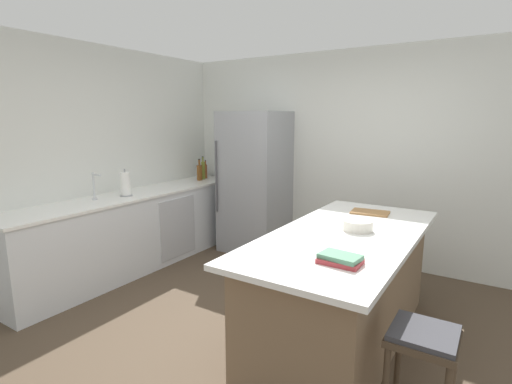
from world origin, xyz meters
The scene contains 16 objects.
ground_plane centered at (0.00, 0.00, 0.00)m, with size 7.20×7.20×0.00m, color #4C3D2D.
wall_rear centered at (0.00, 2.25, 1.30)m, with size 6.00×0.10×2.60m, color silver.
wall_left centered at (-2.45, 0.00, 1.30)m, with size 0.10×6.00×2.60m, color silver.
counter_run_left centered at (-2.10, 0.54, 0.46)m, with size 0.64×3.16×0.91m.
kitchen_island centered at (0.56, 0.36, 0.46)m, with size 1.01×2.22×0.90m.
refrigerator centered at (-1.24, 1.85, 0.93)m, with size 0.80×0.74×1.87m.
bar_stool centered at (1.26, -0.34, 0.53)m, with size 0.36×0.36×0.65m.
sink_faucet centered at (-2.14, 0.05, 1.07)m, with size 0.15×0.05×0.30m.
paper_towel_roll centered at (-2.05, 0.39, 1.04)m, with size 0.14×0.14×0.31m.
soda_bottle centered at (-2.01, 2.00, 1.05)m, with size 0.07×0.07×0.37m.
vinegar_bottle centered at (-2.14, 1.90, 1.02)m, with size 0.05×0.05×0.27m.
olive_oil_bottle centered at (-2.10, 1.80, 1.04)m, with size 0.06×0.06×0.33m.
whiskey_bottle centered at (-2.09, 1.71, 1.02)m, with size 0.08×0.08×0.31m.
cookbook_stack centered at (0.75, -0.29, 0.93)m, with size 0.26×0.18×0.06m.
mixing_bowl centered at (0.62, 0.47, 0.95)m, with size 0.23×0.23×0.08m.
cutting_board centered at (0.54, 1.08, 0.91)m, with size 0.36×0.25×0.02m.
Camera 1 is at (1.52, -2.45, 1.78)m, focal length 27.04 mm.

